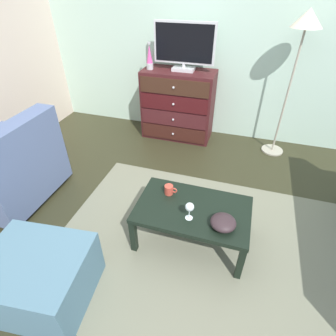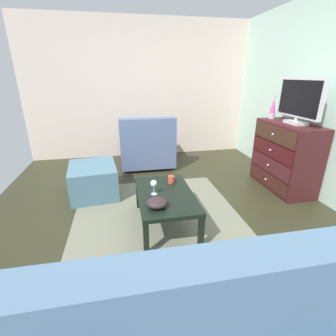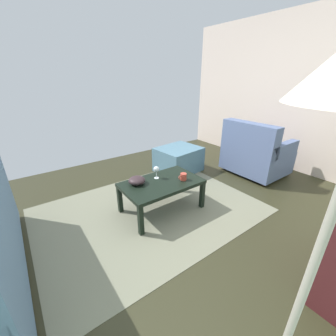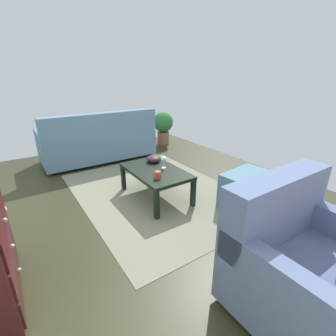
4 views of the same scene
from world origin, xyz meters
name	(u,v)px [view 4 (image 4 of 4)]	position (x,y,z in m)	size (l,w,h in m)	color
ground_plane	(150,204)	(0.00, 0.00, -0.03)	(5.63, 4.49, 0.05)	#2D2D1B
area_rug	(155,192)	(0.20, -0.20, 0.00)	(2.60, 1.90, 0.01)	slate
coffee_table	(156,173)	(0.08, -0.14, 0.34)	(0.94, 0.57, 0.39)	black
wine_glass	(164,159)	(0.07, -0.26, 0.50)	(0.07, 0.07, 0.16)	silver
mug	(158,175)	(-0.16, -0.02, 0.43)	(0.11, 0.08, 0.08)	#BB4333
bowl_decorative	(154,159)	(0.34, -0.26, 0.43)	(0.20, 0.20, 0.09)	#302226
couch_large	(99,142)	(1.90, -0.04, 0.35)	(0.85, 1.96, 0.90)	#332319
armchair	(302,263)	(-1.81, -0.12, 0.36)	(0.80, 0.92, 0.90)	#332319
ottoman	(257,194)	(-0.84, -0.96, 0.21)	(0.70, 0.60, 0.42)	slate
potted_plant	(163,125)	(2.17, -1.59, 0.43)	(0.44, 0.44, 0.72)	brown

